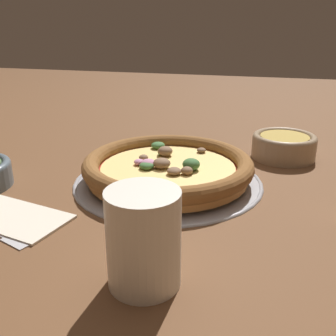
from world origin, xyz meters
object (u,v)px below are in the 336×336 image
object	(u,v)px
pizza_tray	(168,180)
pizza	(168,167)
bowl_near	(284,145)
drinking_cup	(144,239)
napkin	(13,216)

from	to	relation	value
pizza_tray	pizza	size ratio (longest dim) A/B	1.11
pizza_tray	bowl_near	size ratio (longest dim) A/B	2.57
pizza	bowl_near	xyz separation A→B (m)	(-0.21, -0.20, -0.00)
bowl_near	drinking_cup	distance (m)	0.52
pizza_tray	bowl_near	xyz separation A→B (m)	(-0.21, -0.20, 0.02)
pizza	drinking_cup	world-z (taller)	drinking_cup
pizza_tray	napkin	xyz separation A→B (m)	(0.19, 0.20, -0.00)
pizza	bowl_near	bearing A→B (deg)	-135.90
pizza	drinking_cup	bearing A→B (deg)	100.01
pizza_tray	drinking_cup	bearing A→B (deg)	99.99
pizza	drinking_cup	xyz separation A→B (m)	(-0.05, 0.29, 0.03)
pizza_tray	bowl_near	bearing A→B (deg)	-135.84
napkin	drinking_cup	bearing A→B (deg)	158.62
pizza_tray	napkin	world-z (taller)	pizza_tray
pizza	napkin	xyz separation A→B (m)	(0.19, 0.20, -0.03)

